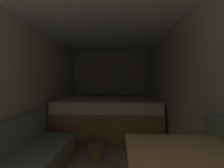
{
  "coord_description": "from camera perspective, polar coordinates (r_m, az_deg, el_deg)",
  "views": [
    {
      "loc": [
        0.24,
        -0.41,
        1.17
      ],
      "look_at": [
        0.12,
        2.59,
        1.15
      ],
      "focal_mm": 28.42,
      "sensor_mm": 36.0,
      "label": 1
    }
  ],
  "objects": [
    {
      "name": "bed",
      "position": [
        4.34,
        -0.98,
        -9.71
      ],
      "size": [
        2.16,
        2.1,
        0.96
      ],
      "color": "#9E7247",
      "rests_on": "ground"
    },
    {
      "name": "ground_plane",
      "position": [
        2.85,
        -3.06,
        -23.74
      ],
      "size": [
        7.51,
        7.51,
        0.0
      ],
      "primitive_type": "plane",
      "color": "#A39984"
    },
    {
      "name": "wicker_basket",
      "position": [
        2.96,
        -5.25,
        -20.58
      ],
      "size": [
        0.28,
        0.28,
        0.21
      ],
      "color": "olive",
      "rests_on": "ground"
    },
    {
      "name": "ceiling_slab",
      "position": [
        2.76,
        -3.08,
        20.23
      ],
      "size": [
        2.38,
        5.51,
        0.05
      ],
      "primitive_type": "cube",
      "color": "white",
      "rests_on": "wall_left"
    },
    {
      "name": "wall_left",
      "position": [
        2.95,
        -26.22,
        -2.11
      ],
      "size": [
        0.05,
        5.51,
        2.08
      ],
      "primitive_type": "cube",
      "color": "beige",
      "rests_on": "ground"
    },
    {
      "name": "wall_back",
      "position": [
        5.38,
        -0.3,
        -0.9
      ],
      "size": [
        2.38,
        0.05,
        2.08
      ],
      "primitive_type": "cube",
      "color": "beige",
      "rests_on": "ground"
    },
    {
      "name": "wall_right",
      "position": [
        2.75,
        21.86,
        -2.27
      ],
      "size": [
        0.05,
        5.51,
        2.08
      ],
      "primitive_type": "cube",
      "color": "beige",
      "rests_on": "ground"
    }
  ]
}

